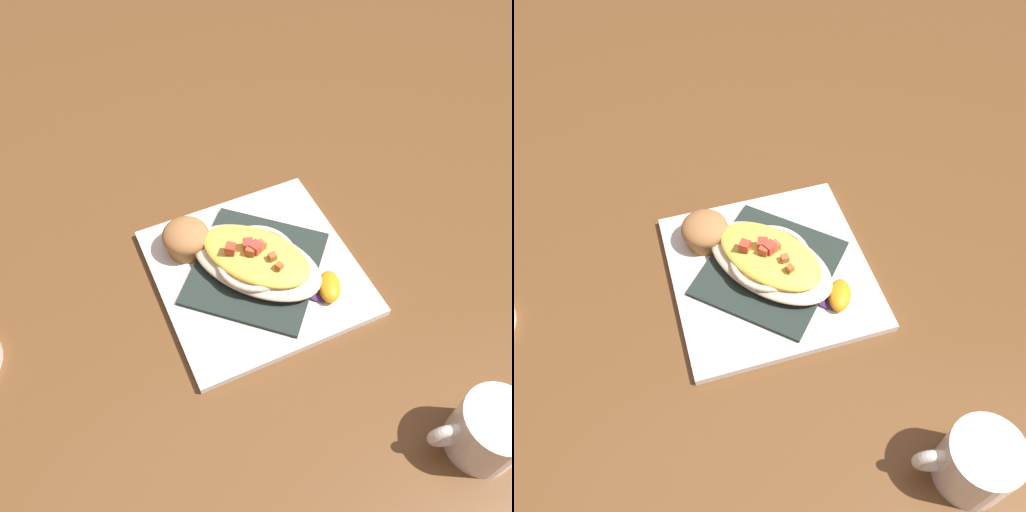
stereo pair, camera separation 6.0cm
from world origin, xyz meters
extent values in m
plane|color=brown|center=(0.00, 0.00, 0.00)|extent=(2.60, 2.60, 0.00)
cube|color=silver|center=(0.00, 0.00, 0.01)|extent=(0.30, 0.30, 0.01)
cube|color=#25312B|center=(0.00, 0.00, 0.01)|extent=(0.24, 0.24, 0.01)
ellipsoid|color=beige|center=(0.00, 0.00, 0.03)|extent=(0.22, 0.18, 0.02)
torus|color=beige|center=(0.00, 0.00, 0.04)|extent=(0.15, 0.15, 0.01)
ellipsoid|color=#EECE4B|center=(0.00, 0.00, 0.04)|extent=(0.18, 0.15, 0.02)
cube|color=#D84228|center=(0.02, 0.03, 0.06)|extent=(0.02, 0.02, 0.01)
cube|color=#B15C29|center=(-0.04, -0.01, 0.06)|extent=(0.01, 0.01, 0.01)
cube|color=#D63D31|center=(0.00, 0.00, 0.06)|extent=(0.02, 0.02, 0.01)
cube|color=#499A3B|center=(0.00, 0.00, 0.06)|extent=(0.01, 0.01, 0.01)
cube|color=#BC5E33|center=(-0.02, -0.01, 0.06)|extent=(0.01, 0.01, 0.01)
cube|color=#B6502B|center=(0.00, 0.01, 0.06)|extent=(0.02, 0.02, 0.01)
cube|color=#4C9E35|center=(0.00, 0.00, 0.06)|extent=(0.01, 0.01, 0.01)
cube|color=#BA5F36|center=(0.00, -0.01, 0.06)|extent=(0.01, 0.01, 0.01)
cube|color=#CB4133|center=(0.00, 0.00, 0.06)|extent=(0.01, 0.01, 0.01)
cube|color=#D34C2C|center=(0.00, 0.00, 0.06)|extent=(0.01, 0.01, 0.01)
cube|color=#CC3C30|center=(0.01, 0.01, 0.06)|extent=(0.02, 0.02, 0.01)
cylinder|color=#A77338|center=(0.08, 0.06, 0.02)|extent=(0.06, 0.06, 0.02)
ellipsoid|color=#A76E3F|center=(0.08, 0.06, 0.04)|extent=(0.06, 0.06, 0.04)
ellipsoid|color=#4C0F23|center=(0.08, 0.06, 0.05)|extent=(0.02, 0.02, 0.01)
ellipsoid|color=#4A2A61|center=(-0.08, -0.05, 0.01)|extent=(0.06, 0.06, 0.01)
ellipsoid|color=orange|center=(-0.08, -0.06, 0.02)|extent=(0.06, 0.05, 0.02)
cylinder|color=white|center=(-0.33, -0.08, 0.04)|extent=(0.08, 0.08, 0.08)
torus|color=white|center=(-0.31, -0.04, 0.04)|extent=(0.03, 0.05, 0.05)
cylinder|color=#4C2D14|center=(-0.33, -0.08, 0.01)|extent=(0.07, 0.07, 0.02)
camera|label=1|loc=(-0.36, 0.23, 0.61)|focal=37.80mm
camera|label=2|loc=(-0.39, 0.18, 0.61)|focal=37.80mm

